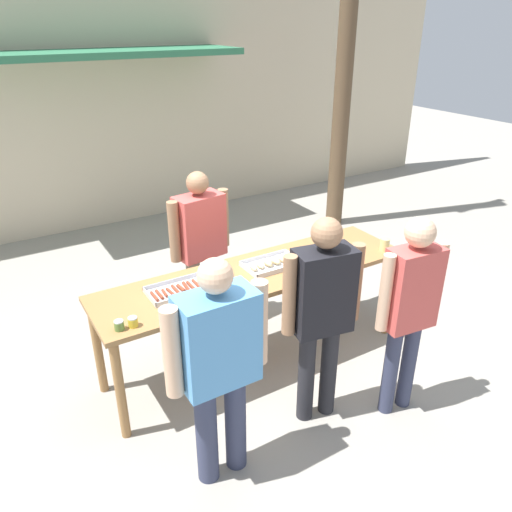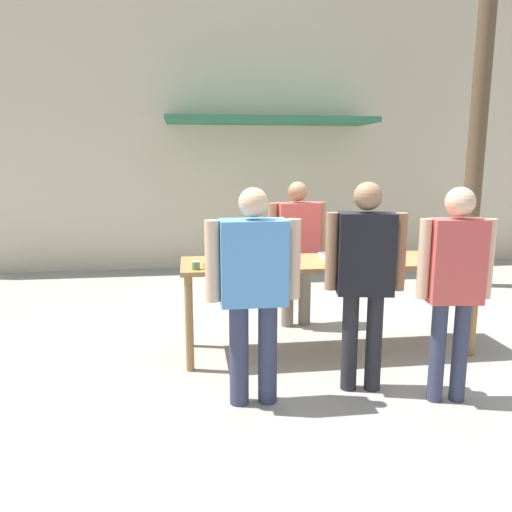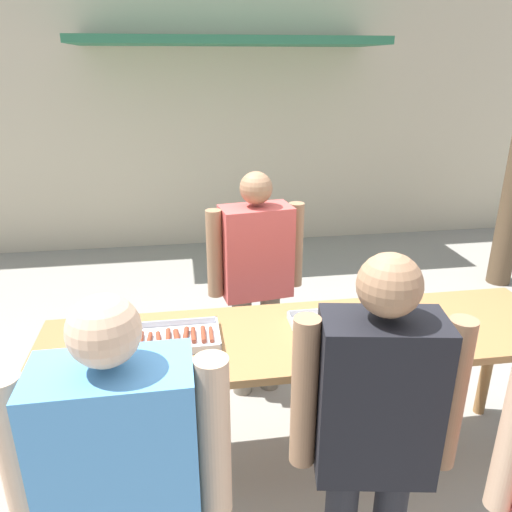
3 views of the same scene
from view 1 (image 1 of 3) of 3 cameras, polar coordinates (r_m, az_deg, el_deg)
ground_plane at (r=4.64m, az=0.00°, el=-11.60°), size 24.00×24.00×0.00m
building_facade_back at (r=7.41m, az=-17.23°, el=20.38°), size 12.00×1.11×4.50m
serving_table at (r=4.21m, az=0.00°, el=-3.04°), size 2.74×0.71×0.89m
food_tray_sausages at (r=3.92m, az=-8.86°, el=-3.86°), size 0.48×0.29×0.04m
food_tray_buns at (r=4.26m, az=1.80°, el=-0.83°), size 0.48×0.30×0.06m
condiment_jar_mustard at (r=3.54m, az=-15.38°, el=-7.65°), size 0.07×0.07×0.07m
condiment_jar_ketchup at (r=3.56m, az=-13.89°, el=-7.32°), size 0.07×0.07×0.07m
beer_cup at (r=4.68m, az=14.49°, el=1.28°), size 0.09×0.09×0.11m
person_server_behind_table at (r=4.71m, az=-6.37°, el=1.95°), size 0.64×0.31×1.58m
person_customer_holding_hotdog at (r=3.10m, az=-4.32°, el=-11.53°), size 0.69×0.26×1.61m
person_customer_with_cup at (r=3.75m, az=17.14°, el=-5.05°), size 0.55×0.25×1.62m
person_customer_waiting_in_line at (r=3.55m, az=7.54°, el=-5.72°), size 0.60×0.30×1.64m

